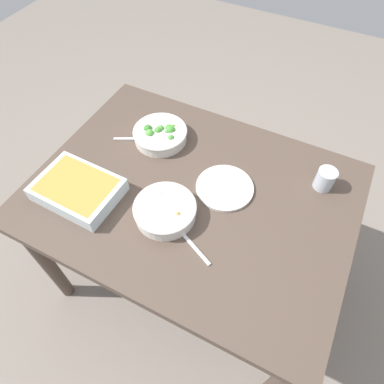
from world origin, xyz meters
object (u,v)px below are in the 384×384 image
at_px(spoon_by_stew, 188,240).
at_px(spoon_by_broccoli, 140,139).
at_px(broccoli_bowl, 160,134).
at_px(side_plate, 225,188).
at_px(stew_bowl, 165,210).
at_px(drink_cup, 325,180).
at_px(baking_dish, 78,189).

relative_size(spoon_by_stew, spoon_by_broccoli, 1.01).
bearing_deg(spoon_by_stew, broccoli_bowl, -49.44).
bearing_deg(side_plate, stew_bowl, 55.49).
bearing_deg(spoon_by_broccoli, spoon_by_stew, 139.86).
distance_m(drink_cup, side_plate, 0.38).
xyz_separation_m(stew_bowl, spoon_by_broccoli, (0.29, -0.29, -0.03)).
bearing_deg(drink_cup, baking_dish, 29.21).
bearing_deg(side_plate, drink_cup, -151.35).
bearing_deg(drink_cup, stew_bowl, 39.35).
distance_m(stew_bowl, spoon_by_stew, 0.14).
bearing_deg(broccoli_bowl, spoon_by_broccoli, 27.33).
bearing_deg(broccoli_bowl, baking_dish, 72.20).
bearing_deg(drink_cup, side_plate, 28.65).
xyz_separation_m(drink_cup, spoon_by_stew, (0.35, 0.44, -0.03)).
bearing_deg(broccoli_bowl, side_plate, 160.79).
relative_size(baking_dish, spoon_by_broccoli, 1.86).
bearing_deg(spoon_by_broccoli, stew_bowl, 134.99).
relative_size(baking_dish, spoon_by_stew, 1.84).
distance_m(baking_dish, spoon_by_broccoli, 0.36).
relative_size(drink_cup, spoon_by_broccoli, 0.52).
bearing_deg(stew_bowl, baking_dish, 10.87).
distance_m(stew_bowl, drink_cup, 0.61).
height_order(drink_cup, side_plate, drink_cup).
distance_m(drink_cup, spoon_by_stew, 0.56).
height_order(baking_dish, spoon_by_stew, baking_dish).
height_order(broccoli_bowl, drink_cup, drink_cup).
bearing_deg(spoon_by_stew, side_plate, -94.34).
bearing_deg(baking_dish, stew_bowl, -169.13).
bearing_deg(side_plate, baking_dish, 29.59).
relative_size(stew_bowl, side_plate, 1.02).
distance_m(baking_dish, drink_cup, 0.92).
xyz_separation_m(stew_bowl, side_plate, (-0.14, -0.21, -0.03)).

